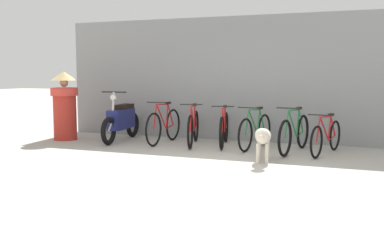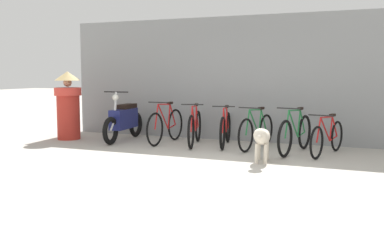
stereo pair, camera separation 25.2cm
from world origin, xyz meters
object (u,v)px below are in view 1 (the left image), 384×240
at_px(bicycle_5, 326,137).
at_px(person_in_robes, 65,105).
at_px(bicycle_0, 164,126).
at_px(stray_dog, 263,137).
at_px(bicycle_3, 255,131).
at_px(motorcycle, 121,121).
at_px(bicycle_1, 193,128).
at_px(bicycle_2, 224,129).
at_px(bicycle_4, 294,134).

height_order(bicycle_5, person_in_robes, person_in_robes).
bearing_deg(bicycle_0, stray_dog, 63.15).
distance_m(bicycle_3, stray_dog, 1.42).
distance_m(bicycle_5, motorcycle, 4.48).
distance_m(bicycle_1, stray_dog, 2.19).
relative_size(bicycle_0, bicycle_5, 1.05).
relative_size(bicycle_0, person_in_robes, 1.08).
relative_size(bicycle_3, stray_dog, 1.53).
height_order(bicycle_1, bicycle_2, bicycle_1).
height_order(motorcycle, person_in_robes, person_in_robes).
xyz_separation_m(bicycle_2, bicycle_5, (2.10, -0.29, -0.03)).
bearing_deg(bicycle_1, bicycle_5, 73.75).
relative_size(bicycle_4, motorcycle, 0.94).
relative_size(bicycle_2, bicycle_3, 1.02).
bearing_deg(person_in_robes, stray_dog, 155.43).
height_order(stray_dog, person_in_robes, person_in_robes).
xyz_separation_m(bicycle_3, person_in_robes, (-4.38, -0.34, 0.46)).
xyz_separation_m(bicycle_4, motorcycle, (-3.88, 0.13, 0.09)).
relative_size(bicycle_5, person_in_robes, 1.03).
bearing_deg(stray_dog, person_in_robes, -109.88).
relative_size(bicycle_2, bicycle_5, 1.03).
bearing_deg(person_in_robes, bicycle_0, 174.99).
bearing_deg(bicycle_1, bicycle_3, 78.32).
height_order(bicycle_2, bicycle_3, bicycle_2).
bearing_deg(bicycle_3, bicycle_2, -89.47).
bearing_deg(bicycle_4, bicycle_1, -83.27).
relative_size(bicycle_3, bicycle_4, 0.93).
xyz_separation_m(bicycle_0, bicycle_1, (0.70, -0.03, -0.01)).
height_order(bicycle_0, person_in_robes, person_in_robes).
distance_m(bicycle_2, bicycle_5, 2.12).
relative_size(bicycle_2, stray_dog, 1.55).
height_order(bicycle_3, bicycle_5, bicycle_3).
bearing_deg(bicycle_0, bicycle_5, 88.88).
xyz_separation_m(bicycle_5, person_in_robes, (-5.78, -0.17, 0.49)).
bearing_deg(bicycle_3, stray_dog, 27.91).
height_order(bicycle_1, bicycle_3, bicycle_1).
xyz_separation_m(bicycle_0, stray_dog, (2.47, -1.33, 0.05)).
bearing_deg(bicycle_0, bicycle_3, 91.93).
height_order(bicycle_0, motorcycle, motorcycle).
xyz_separation_m(bicycle_1, bicycle_5, (2.73, -0.12, -0.04)).
distance_m(bicycle_4, person_in_robes, 5.21).
relative_size(bicycle_3, motorcycle, 0.87).
distance_m(bicycle_0, bicycle_5, 3.44).
distance_m(stray_dog, person_in_robes, 4.93).
bearing_deg(bicycle_3, person_in_robes, -75.58).
distance_m(bicycle_0, bicycle_3, 2.03).
xyz_separation_m(motorcycle, stray_dog, (3.51, -1.30, -0.02)).
distance_m(bicycle_4, motorcycle, 3.89).
bearing_deg(bicycle_1, bicycle_2, 90.74).
xyz_separation_m(bicycle_0, bicycle_5, (3.43, -0.15, -0.05)).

